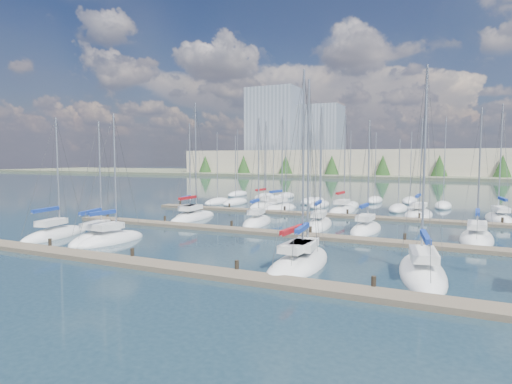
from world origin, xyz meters
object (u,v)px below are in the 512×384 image
at_px(sailboat_d, 298,263).
at_px(sailboat_o, 279,208).
at_px(sailboat_j, 257,222).
at_px(sailboat_b, 98,238).
at_px(sailboat_p, 342,210).
at_px(sailboat_e, 305,261).
at_px(sailboat_i, 193,217).
at_px(sailboat_m, 477,238).
at_px(sailboat_a, 55,235).
at_px(sailboat_n, 264,206).
at_px(sailboat_k, 319,225).
at_px(sailboat_c, 111,240).
at_px(sailboat_l, 366,229).
at_px(sailboat_h, 189,217).
at_px(sailboat_q, 419,215).
at_px(sailboat_r, 499,219).
at_px(sailboat_f, 422,272).

xyz_separation_m(sailboat_d, sailboat_o, (-12.52, 27.39, 0.01)).
xyz_separation_m(sailboat_j, sailboat_b, (-8.48, -13.77, -0.01)).
bearing_deg(sailboat_p, sailboat_j, -108.54).
relative_size(sailboat_e, sailboat_i, 0.92).
xyz_separation_m(sailboat_m, sailboat_d, (-10.65, -14.65, 0.01)).
bearing_deg(sailboat_m, sailboat_a, -155.03).
bearing_deg(sailboat_i, sailboat_n, 78.85).
bearing_deg(sailboat_k, sailboat_a, -149.59).
bearing_deg(sailboat_k, sailboat_e, -84.73).
height_order(sailboat_p, sailboat_c, sailboat_p).
bearing_deg(sailboat_l, sailboat_b, -141.94).
relative_size(sailboat_a, sailboat_h, 0.97).
xyz_separation_m(sailboat_l, sailboat_i, (-19.37, -0.26, 0.01)).
bearing_deg(sailboat_l, sailboat_o, 141.20).
distance_m(sailboat_a, sailboat_i, 15.27).
xyz_separation_m(sailboat_c, sailboat_d, (16.70, -0.91, 0.00)).
distance_m(sailboat_j, sailboat_k, 6.54).
bearing_deg(sailboat_a, sailboat_b, -2.04).
bearing_deg(sailboat_d, sailboat_o, 117.61).
bearing_deg(sailboat_a, sailboat_l, 21.38).
bearing_deg(sailboat_p, sailboat_n, -179.26).
height_order(sailboat_q, sailboat_n, sailboat_n).
bearing_deg(sailboat_k, sailboat_c, -139.37).
bearing_deg(sailboat_q, sailboat_k, -121.07).
height_order(sailboat_l, sailboat_j, sailboat_j).
relative_size(sailboat_m, sailboat_n, 0.93).
xyz_separation_m(sailboat_r, sailboat_e, (-13.16, -27.59, -0.01)).
bearing_deg(sailboat_k, sailboat_h, 175.80).
relative_size(sailboat_n, sailboat_i, 0.92).
bearing_deg(sailboat_h, sailboat_q, 17.25).
bearing_deg(sailboat_e, sailboat_k, 97.10).
xyz_separation_m(sailboat_a, sailboat_p, (18.60, 28.21, 0.01)).
xyz_separation_m(sailboat_c, sailboat_e, (16.88, -0.10, 0.00)).
height_order(sailboat_k, sailboat_i, sailboat_i).
bearing_deg(sailboat_l, sailboat_f, -64.26).
height_order(sailboat_d, sailboat_o, sailboat_o).
xyz_separation_m(sailboat_p, sailboat_e, (4.48, -27.90, -0.00)).
height_order(sailboat_e, sailboat_h, sailboat_e).
relative_size(sailboat_p, sailboat_j, 1.11).
bearing_deg(sailboat_n, sailboat_i, -94.57).
bearing_deg(sailboat_j, sailboat_n, 102.46).
bearing_deg(sailboat_f, sailboat_i, 142.44).
bearing_deg(sailboat_e, sailboat_b, 172.48).
xyz_separation_m(sailboat_n, sailboat_k, (12.18, -13.23, -0.01)).
distance_m(sailboat_o, sailboat_l, 18.41).
bearing_deg(sailboat_o, sailboat_e, -52.62).
bearing_deg(sailboat_i, sailboat_e, -39.68).
relative_size(sailboat_a, sailboat_f, 0.85).
distance_m(sailboat_r, sailboat_b, 41.88).
relative_size(sailboat_p, sailboat_k, 1.02).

